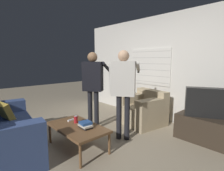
% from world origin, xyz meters
% --- Properties ---
extents(ground_plane, '(16.00, 16.00, 0.00)m').
position_xyz_m(ground_plane, '(0.00, 0.00, 0.00)').
color(ground_plane, gray).
extents(wall_back, '(5.20, 0.08, 2.55)m').
position_xyz_m(wall_back, '(-0.01, 2.03, 1.28)').
color(wall_back, silver).
rests_on(wall_back, ground_plane).
extents(couch_blue, '(1.83, 1.03, 0.87)m').
position_xyz_m(couch_blue, '(-0.69, -1.28, 0.34)').
color(couch_blue, '#384C7F').
rests_on(couch_blue, ground_plane).
extents(armchair_beige, '(1.01, 0.96, 0.78)m').
position_xyz_m(armchair_beige, '(-0.00, 1.44, 0.33)').
color(armchair_beige, tan).
rests_on(armchair_beige, ground_plane).
extents(coffee_table, '(1.08, 0.61, 0.39)m').
position_xyz_m(coffee_table, '(-0.02, -0.32, 0.36)').
color(coffee_table, brown).
rests_on(coffee_table, ground_plane).
extents(tv_stand, '(1.08, 0.59, 0.47)m').
position_xyz_m(tv_stand, '(1.39, 1.57, 0.23)').
color(tv_stand, '#33281E').
rests_on(tv_stand, ground_plane).
extents(tv, '(0.85, 0.59, 0.52)m').
position_xyz_m(tv, '(1.38, 1.57, 0.73)').
color(tv, black).
rests_on(tv, tv_stand).
extents(person_left_standing, '(0.51, 0.82, 1.65)m').
position_xyz_m(person_left_standing, '(-0.58, 0.42, 1.04)').
color(person_left_standing, black).
rests_on(person_left_standing, ground_plane).
extents(person_right_standing, '(0.52, 0.84, 1.66)m').
position_xyz_m(person_right_standing, '(0.24, 0.50, 1.05)').
color(person_right_standing, black).
rests_on(person_right_standing, ground_plane).
extents(book_stack, '(0.25, 0.20, 0.10)m').
position_xyz_m(book_stack, '(0.12, -0.26, 0.44)').
color(book_stack, black).
rests_on(book_stack, coffee_table).
extents(soda_can, '(0.07, 0.07, 0.13)m').
position_xyz_m(soda_can, '(-0.17, -0.26, 0.46)').
color(soda_can, red).
rests_on(soda_can, coffee_table).
extents(spare_remote, '(0.06, 0.13, 0.02)m').
position_xyz_m(spare_remote, '(-0.33, -0.27, 0.40)').
color(spare_remote, white).
rests_on(spare_remote, coffee_table).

